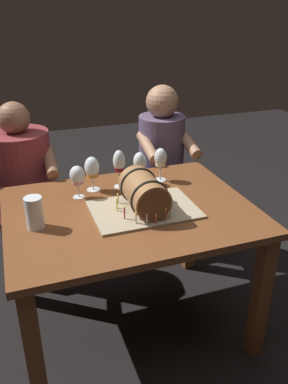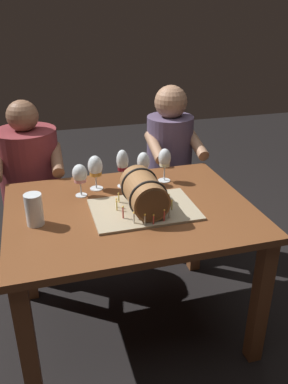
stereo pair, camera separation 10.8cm
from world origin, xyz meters
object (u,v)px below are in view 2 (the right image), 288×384
at_px(person_seated_left, 33,192).
at_px(person_seated_right, 169,178).
at_px(wine_glass_empty, 143,162).
at_px(beer_pint, 34,210).
at_px(barrel_cake, 144,195).
at_px(wine_glass_red, 122,162).
at_px(wine_glass_amber, 95,168).
at_px(wine_glass_white, 165,159).
at_px(wine_glass_rose, 80,175).
at_px(dining_table, 130,228).

xyz_separation_m(person_seated_left, person_seated_right, (0.94, -0.00, -0.01)).
distance_m(wine_glass_empty, beer_pint, 0.67).
distance_m(barrel_cake, wine_glass_red, 0.31).
height_order(wine_glass_empty, wine_glass_amber, wine_glass_amber).
height_order(wine_glass_white, person_seated_left, person_seated_left).
xyz_separation_m(wine_glass_red, wine_glass_white, (0.24, 0.01, -0.01)).
bearing_deg(wine_glass_white, person_seated_left, 146.80).
relative_size(wine_glass_empty, wine_glass_rose, 1.04).
xyz_separation_m(wine_glass_amber, person_seated_left, (-0.35, 0.48, -0.32)).
height_order(wine_glass_red, wine_glass_white, wine_glass_red).
distance_m(wine_glass_white, wine_glass_amber, 0.39).
bearing_deg(wine_glass_rose, barrel_cake, -42.76).
relative_size(wine_glass_rose, wine_glass_amber, 0.92).
relative_size(wine_glass_empty, wine_glass_white, 0.95).
xyz_separation_m(wine_glass_empty, person_seated_left, (-0.61, 0.48, -0.32)).
distance_m(wine_glass_amber, beer_pint, 0.45).
bearing_deg(wine_glass_red, person_seated_right, 47.89).
bearing_deg(dining_table, wine_glass_rose, 136.18).
xyz_separation_m(dining_table, wine_glass_red, (0.03, 0.26, 0.26)).
xyz_separation_m(wine_glass_rose, beer_pint, (-0.24, -0.24, -0.05)).
bearing_deg(dining_table, person_seated_right, 57.96).
xyz_separation_m(barrel_cake, beer_pint, (-0.51, 0.01, -0.01)).
height_order(wine_glass_empty, wine_glass_white, wine_glass_white).
xyz_separation_m(dining_table, wine_glass_empty, (0.14, 0.27, 0.24)).
xyz_separation_m(wine_glass_red, person_seated_right, (0.44, 0.49, -0.35)).
relative_size(barrel_cake, person_seated_left, 0.44).
bearing_deg(dining_table, beer_pint, -175.37).
bearing_deg(wine_glass_rose, beer_pint, -134.96).
relative_size(wine_glass_empty, wine_glass_red, 0.86).
relative_size(beer_pint, person_seated_right, 0.13).
xyz_separation_m(barrel_cake, person_seated_left, (-0.53, 0.80, -0.28)).
relative_size(wine_glass_rose, beer_pint, 1.17).
relative_size(wine_glass_white, person_seated_left, 0.17).
distance_m(wine_glass_red, person_seated_left, 0.77).
distance_m(dining_table, wine_glass_empty, 0.39).
height_order(wine_glass_red, person_seated_right, person_seated_right).
distance_m(wine_glass_red, wine_glass_amber, 0.15).
height_order(wine_glass_rose, wine_glass_white, wine_glass_white).
xyz_separation_m(wine_glass_white, wine_glass_amber, (-0.39, -0.00, -0.01)).
xyz_separation_m(beer_pint, person_seated_left, (-0.02, 0.79, -0.27)).
height_order(dining_table, wine_glass_red, wine_glass_red).
bearing_deg(wine_glass_white, wine_glass_rose, -172.42).
distance_m(wine_glass_rose, wine_glass_white, 0.48).
distance_m(wine_glass_red, beer_pint, 0.57).
distance_m(barrel_cake, wine_glass_rose, 0.37).
bearing_deg(barrel_cake, person_seated_right, 62.74).
distance_m(wine_glass_empty, wine_glass_white, 0.12).
bearing_deg(wine_glass_empty, barrel_cake, -105.27).
xyz_separation_m(wine_glass_red, wine_glass_rose, (-0.24, -0.05, -0.02)).
distance_m(wine_glass_white, person_seated_right, 0.62).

